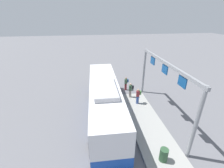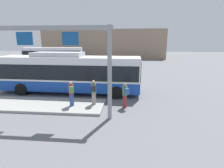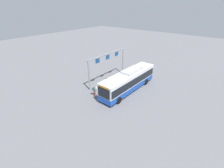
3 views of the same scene
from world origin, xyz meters
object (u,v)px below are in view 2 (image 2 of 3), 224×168
object	(u,v)px
bus_main	(69,72)
person_waiting_mid	(94,92)
person_boarding	(125,95)
person_waiting_near	(71,93)
bus_background_left	(53,54)

from	to	relation	value
bus_main	person_waiting_mid	bearing A→B (deg)	-47.98
bus_main	person_waiting_mid	distance (m)	4.20
person_boarding	person_waiting_mid	distance (m)	2.12
person_waiting_near	person_waiting_mid	xyz separation A→B (m)	(1.41, 0.42, 0.00)
bus_main	person_boarding	bearing A→B (deg)	-31.61
person_waiting_mid	person_waiting_near	bearing A→B (deg)	98.81
bus_background_left	person_waiting_mid	bearing A→B (deg)	-69.75
person_waiting_near	person_boarding	bearing A→B (deg)	-107.12
bus_background_left	person_waiting_near	xyz separation A→B (m)	(10.78, -22.71, -0.73)
person_boarding	bus_background_left	bearing A→B (deg)	2.18
bus_main	person_waiting_mid	world-z (taller)	bus_main
person_boarding	person_waiting_near	xyz separation A→B (m)	(-3.52, -0.43, 0.16)
bus_main	person_boarding	world-z (taller)	bus_main
person_waiting_near	person_waiting_mid	bearing A→B (deg)	-97.65
bus_main	person_waiting_mid	xyz separation A→B (m)	(2.69, -3.14, -0.76)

